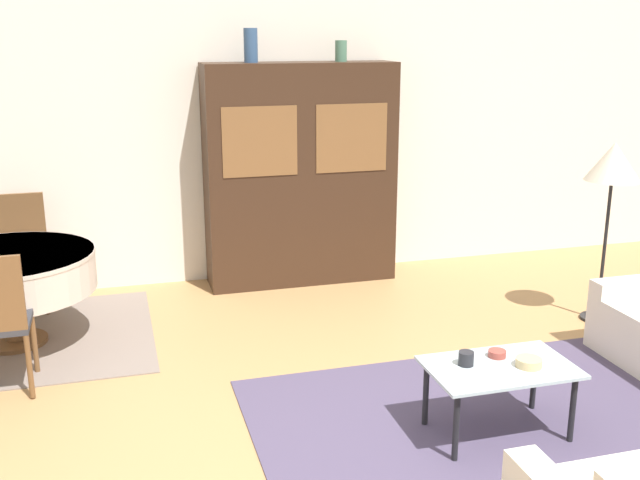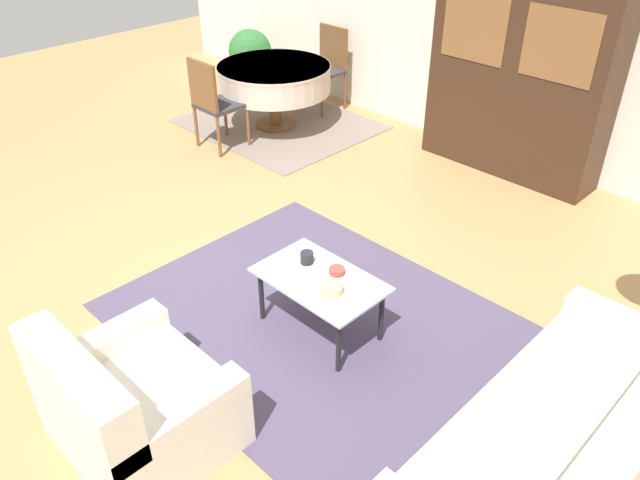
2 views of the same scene
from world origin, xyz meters
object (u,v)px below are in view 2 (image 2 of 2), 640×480
Objects in this scene: dining_chair_near at (213,99)px; armchair at (133,406)px; dining_table at (274,78)px; potted_plant at (250,54)px; coffee_table at (320,284)px; cup at (307,258)px; bowl_small at (337,271)px; couch at (566,451)px; bowl at (331,289)px; display_cabinet at (521,70)px; dining_chair_far at (327,63)px.

armchair is at bearing -43.78° from dining_chair_near.
potted_plant is (-1.28, 0.71, -0.14)m from dining_table.
dining_chair_near reaches higher than coffee_table.
cup is 4.93m from potted_plant.
bowl_small reaches higher than coffee_table.
couch reaches higher than dining_table.
bowl is at bearing 81.55° from armchair.
coffee_table is at bearing -18.75° from cup.
display_cabinet is 19.14× the size of bowl_small.
dining_table is 0.87m from dining_chair_far.
display_cabinet is 1.60× the size of dining_table.
armchair is 4.00m from dining_chair_near.
bowl is (3.08, -3.14, -0.09)m from dining_chair_far.
coffee_table is at bearing -82.68° from display_cabinet.
dining_chair_far is (-2.93, 3.09, 0.17)m from coffee_table.
armchair is 1.54m from bowl_small.
dining_table reaches higher than bowl_small.
cup reaches higher than coffee_table.
potted_plant reaches higher than dining_table.
display_cabinet is 2.11× the size of dining_chair_far.
armchair reaches higher than bowl_small.
dining_table is at bearing 90.00° from dining_chair_far.
potted_plant is at bearing 133.79° from armchair.
couch is at bearing -4.63° from bowl_small.
bowl is at bearing -36.40° from dining_table.
display_cabinet is at bearing -178.81° from dining_chair_far.
coffee_table is 0.88× the size of dining_chair_far.
bowl_small is at bearing 12.98° from cup.
cup is at bearing -86.03° from display_cabinet.
dining_chair_near is at bearing -50.98° from potted_plant.
dining_table is at bearing -28.93° from potted_plant.
armchair reaches higher than bowl.
dining_chair_far is (-2.52, -0.05, -0.48)m from display_cabinet.
dining_chair_far reaches higher than coffee_table.
dining_chair_near is (-2.93, 1.35, 0.17)m from coffee_table.
bowl_small is at bearing -35.27° from dining_table.
dining_chair_far is at bearing 134.99° from bowl_small.
dining_table is (-2.52, -0.92, -0.45)m from display_cabinet.
display_cabinet is 2.70× the size of potted_plant.
dining_chair_near reaches higher than cup.
armchair is at bearing -98.45° from bowl.
dining_table is at bearing 90.00° from dining_chair_near.
armchair is at bearing -46.21° from potted_plant.
potted_plant is (-4.02, 2.86, -0.05)m from cup.
dining_chair_far is 1.28× the size of potted_plant.
couch is at bearing -26.23° from potted_plant.
dining_chair_near is (-2.88, 2.76, 0.26)m from armchair.
potted_plant is at bearing 63.77° from couch.
armchair is at bearing -51.58° from dining_table.
armchair is 4.65m from dining_table.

